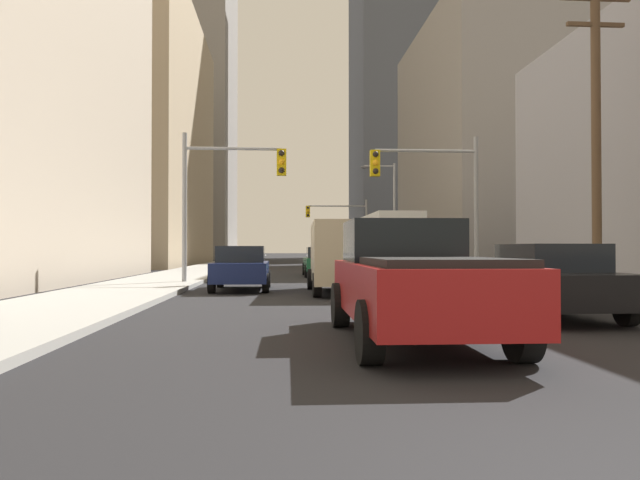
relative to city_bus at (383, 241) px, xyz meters
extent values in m
cube|color=#9E9E99|center=(-11.29, 17.33, -1.85)|extent=(3.71, 160.00, 0.15)
cube|color=#9E9E99|center=(2.94, 17.33, -1.85)|extent=(3.71, 160.00, 0.15)
cube|color=silver|center=(0.00, -0.01, 0.02)|extent=(2.53, 11.51, 2.90)
cube|color=black|center=(-1.26, -0.01, 0.54)|extent=(0.05, 10.58, 0.80)
cube|color=red|center=(-1.26, -0.01, -0.56)|extent=(0.05, 10.58, 0.28)
cylinder|color=black|center=(-1.17, 4.02, -1.43)|extent=(0.32, 1.00, 1.00)
cylinder|color=black|center=(1.18, 4.02, -1.43)|extent=(0.32, 1.00, 1.00)
cylinder|color=black|center=(-1.17, -3.23, -1.43)|extent=(0.32, 1.00, 1.00)
cylinder|color=black|center=(1.18, -3.23, -1.43)|extent=(0.32, 1.00, 1.00)
cube|color=maroon|center=(-4.23, -26.23, -1.13)|extent=(2.06, 5.42, 0.80)
cube|color=black|center=(-4.23, -25.26, -0.38)|extent=(1.82, 1.82, 0.70)
cube|color=black|center=(-4.23, -27.58, -0.68)|extent=(1.79, 2.40, 0.10)
cylinder|color=black|center=(-5.19, -24.51, -1.53)|extent=(0.28, 0.80, 0.80)
cylinder|color=black|center=(-3.27, -24.51, -1.53)|extent=(0.28, 0.80, 0.80)
cylinder|color=black|center=(-5.19, -27.96, -1.53)|extent=(0.28, 0.80, 0.80)
cylinder|color=black|center=(-3.27, -27.96, -1.53)|extent=(0.28, 0.80, 0.80)
cube|color=#C6B793|center=(-4.24, -16.37, -0.62)|extent=(2.17, 5.26, 1.90)
cube|color=black|center=(-4.24, -13.76, -0.20)|extent=(1.76, 0.08, 0.60)
cylinder|color=black|center=(-5.20, -14.70, -1.57)|extent=(0.24, 0.72, 0.72)
cylinder|color=black|center=(-3.28, -14.70, -1.57)|extent=(0.24, 0.72, 0.72)
cylinder|color=black|center=(-5.20, -18.03, -1.57)|extent=(0.24, 0.72, 0.72)
cylinder|color=black|center=(-3.28, -18.03, -1.57)|extent=(0.24, 0.72, 0.72)
cube|color=black|center=(-0.80, -23.44, -1.28)|extent=(1.90, 4.24, 0.65)
cube|color=black|center=(-0.80, -23.59, -0.68)|extent=(1.63, 1.94, 0.55)
cylinder|color=black|center=(-1.66, -22.10, -1.61)|extent=(0.22, 0.64, 0.64)
cylinder|color=black|center=(0.07, -22.10, -1.61)|extent=(0.22, 0.64, 0.64)
cylinder|color=black|center=(-1.66, -24.79, -1.61)|extent=(0.22, 0.64, 0.64)
cylinder|color=black|center=(0.07, -24.79, -1.61)|extent=(0.22, 0.64, 0.64)
cube|color=#141E4C|center=(-7.61, -14.87, -1.28)|extent=(1.81, 4.21, 0.65)
cube|color=black|center=(-7.61, -15.02, -0.68)|extent=(1.59, 1.91, 0.55)
cylinder|color=black|center=(-8.48, -13.52, -1.61)|extent=(0.22, 0.64, 0.64)
cylinder|color=black|center=(-6.75, -13.52, -1.61)|extent=(0.22, 0.64, 0.64)
cylinder|color=black|center=(-8.48, -16.21, -1.61)|extent=(0.22, 0.64, 0.64)
cylinder|color=black|center=(-6.75, -16.21, -1.61)|extent=(0.22, 0.64, 0.64)
cube|color=#195938|center=(-4.10, -4.89, -1.28)|extent=(1.82, 4.21, 0.65)
cube|color=black|center=(-4.10, -5.04, -0.68)|extent=(1.59, 1.91, 0.55)
cylinder|color=black|center=(-4.96, -3.54, -1.61)|extent=(0.22, 0.64, 0.64)
cylinder|color=black|center=(-3.23, -3.54, -1.61)|extent=(0.22, 0.64, 0.64)
cylinder|color=black|center=(-4.96, -6.23, -1.61)|extent=(0.22, 0.64, 0.64)
cylinder|color=black|center=(-3.23, -6.23, -1.61)|extent=(0.22, 0.64, 0.64)
cylinder|color=gray|center=(-10.04, -11.97, 1.07)|extent=(0.18, 0.18, 6.00)
cylinder|color=gray|center=(-8.13, -11.97, 3.47)|extent=(3.81, 0.12, 0.12)
cube|color=gold|center=(-6.23, -11.97, 2.95)|extent=(0.38, 0.30, 1.05)
sphere|color=black|center=(-6.23, -12.14, 3.29)|extent=(0.24, 0.24, 0.24)
sphere|color=#F9A514|center=(-6.23, -12.14, 2.95)|extent=(0.24, 0.24, 0.24)
sphere|color=black|center=(-6.23, -12.14, 2.61)|extent=(0.24, 0.24, 0.24)
cylinder|color=gray|center=(1.68, -11.97, 1.07)|extent=(0.18, 0.18, 6.00)
cylinder|color=gray|center=(-0.40, -11.97, 3.47)|extent=(4.16, 0.12, 0.12)
cube|color=gold|center=(-2.48, -11.97, 2.95)|extent=(0.38, 0.30, 1.05)
sphere|color=black|center=(-2.48, -12.14, 3.29)|extent=(0.24, 0.24, 0.24)
sphere|color=#F9A514|center=(-2.48, -12.14, 2.95)|extent=(0.24, 0.24, 0.24)
sphere|color=black|center=(-2.48, -12.14, 2.61)|extent=(0.24, 0.24, 0.24)
cylinder|color=gray|center=(1.68, 18.11, 1.07)|extent=(0.18, 0.18, 6.00)
cylinder|color=gray|center=(-1.03, 18.11, 3.47)|extent=(5.43, 0.12, 0.12)
cube|color=gold|center=(-3.74, 18.11, 2.95)|extent=(0.38, 0.30, 1.05)
sphere|color=black|center=(-3.74, 17.94, 3.29)|extent=(0.24, 0.24, 0.24)
sphere|color=#F9A514|center=(-3.74, 17.94, 2.95)|extent=(0.24, 0.24, 0.24)
sphere|color=black|center=(-3.74, 17.94, 2.61)|extent=(0.24, 0.24, 0.24)
cylinder|color=brown|center=(3.31, -18.08, 2.91)|extent=(0.28, 0.28, 9.67)
cube|color=brown|center=(3.31, -18.08, 6.34)|extent=(1.80, 0.12, 0.12)
cylinder|color=gray|center=(1.78, 5.43, 1.82)|extent=(0.16, 0.16, 7.50)
cylinder|color=gray|center=(0.72, 5.43, 5.37)|extent=(2.13, 0.10, 0.10)
ellipsoid|color=#4C4C51|center=(-0.35, 5.43, 5.27)|extent=(0.56, 0.32, 0.20)
cube|color=tan|center=(-21.99, 18.02, 9.43)|extent=(16.27, 26.39, 22.71)
cube|color=gray|center=(-21.64, 55.68, 28.99)|extent=(15.69, 22.93, 61.83)
cube|color=gray|center=(15.82, 13.94, 8.44)|extent=(19.65, 21.39, 20.73)
cube|color=#4C515B|center=(15.78, 56.83, 27.78)|extent=(20.05, 18.19, 59.43)
camera|label=1|loc=(-6.28, -35.00, -0.51)|focal=32.51mm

